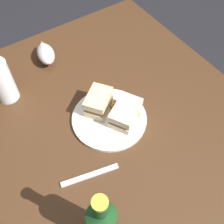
{
  "coord_description": "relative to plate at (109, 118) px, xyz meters",
  "views": [
    {
      "loc": [
        0.45,
        -0.31,
        1.5
      ],
      "look_at": [
        0.0,
        -0.01,
        0.75
      ],
      "focal_mm": 43.63,
      "sensor_mm": 36.0,
      "label": 1
    }
  ],
  "objects": [
    {
      "name": "ground_plane",
      "position": [
        -0.01,
        0.03,
        -0.72
      ],
      "size": [
        6.0,
        6.0,
        0.0
      ],
      "primitive_type": "plane",
      "color": "black"
    },
    {
      "name": "dining_table",
      "position": [
        -0.01,
        0.03,
        -0.36
      ],
      "size": [
        1.11,
        0.93,
        0.72
      ],
      "primitive_type": "cube",
      "color": "#422816",
      "rests_on": "ground"
    },
    {
      "name": "plate",
      "position": [
        0.0,
        0.0,
        0.0
      ],
      "size": [
        0.26,
        0.26,
        0.01
      ],
      "primitive_type": "cylinder",
      "color": "white",
      "rests_on": "dining_table"
    },
    {
      "name": "sandwich_half_left",
      "position": [
        0.03,
        0.04,
        0.04
      ],
      "size": [
        0.13,
        0.14,
        0.06
      ],
      "color": "beige",
      "rests_on": "plate"
    },
    {
      "name": "sandwich_half_right",
      "position": [
        -0.05,
        -0.01,
        0.04
      ],
      "size": [
        0.12,
        0.13,
        0.07
      ],
      "color": "beige",
      "rests_on": "plate"
    },
    {
      "name": "potato_wedge_front",
      "position": [
        0.0,
        0.06,
        0.02
      ],
      "size": [
        0.04,
        0.05,
        0.02
      ],
      "primitive_type": "cube",
      "rotation": [
        0.0,
        0.0,
        4.07
      ],
      "color": "gold",
      "rests_on": "plate"
    },
    {
      "name": "potato_wedge_middle",
      "position": [
        0.03,
        0.08,
        0.02
      ],
      "size": [
        0.05,
        0.02,
        0.02
      ],
      "primitive_type": "cube",
      "rotation": [
        0.0,
        0.0,
        3.11
      ],
      "color": "#AD702D",
      "rests_on": "plate"
    },
    {
      "name": "potato_wedge_back",
      "position": [
        -0.02,
        0.06,
        0.02
      ],
      "size": [
        0.04,
        0.05,
        0.02
      ],
      "primitive_type": "cube",
      "rotation": [
        0.0,
        0.0,
        4.12
      ],
      "color": "#AD702D",
      "rests_on": "plate"
    },
    {
      "name": "potato_wedge_left_edge",
      "position": [
        -0.02,
        0.05,
        0.01
      ],
      "size": [
        0.03,
        0.05,
        0.01
      ],
      "primitive_type": "cube",
      "rotation": [
        0.0,
        0.0,
        4.83
      ],
      "color": "#B77F33",
      "rests_on": "plate"
    },
    {
      "name": "potato_wedge_right_edge",
      "position": [
        -0.01,
        0.04,
        0.01
      ],
      "size": [
        0.04,
        0.05,
        0.02
      ],
      "primitive_type": "cube",
      "rotation": [
        0.0,
        0.0,
        2.15
      ],
      "color": "gold",
      "rests_on": "plate"
    },
    {
      "name": "pint_glass",
      "position": [
        -0.29,
        -0.25,
        0.07
      ],
      "size": [
        0.08,
        0.08,
        0.16
      ],
      "color": "white",
      "rests_on": "dining_table"
    },
    {
      "name": "gravy_boat",
      "position": [
        -0.38,
        -0.05,
        0.03
      ],
      "size": [
        0.14,
        0.09,
        0.06
      ],
      "color": "#B7B7BC",
      "rests_on": "dining_table"
    },
    {
      "name": "cider_bottle",
      "position": [
        0.3,
        -0.22,
        0.1
      ],
      "size": [
        0.07,
        0.07,
        0.27
      ],
      "color": "#19421E",
      "rests_on": "dining_table"
    },
    {
      "name": "fork",
      "position": [
        0.14,
        -0.16,
        -0.0
      ],
      "size": [
        0.06,
        0.18,
        0.01
      ],
      "primitive_type": "cube",
      "rotation": [
        0.0,
        0.0,
        4.48
      ],
      "color": "silver",
      "rests_on": "dining_table"
    }
  ]
}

